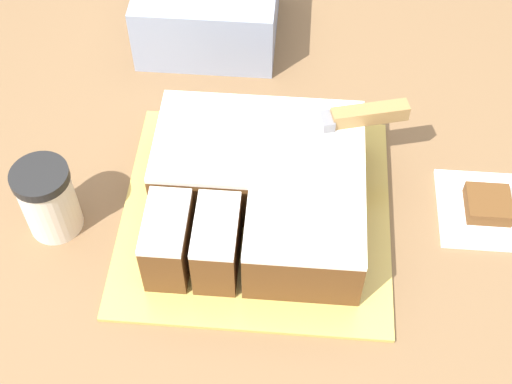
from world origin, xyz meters
name	(u,v)px	position (x,y,z in m)	size (l,w,h in m)	color
countertop	(219,345)	(0.00, 0.00, 0.45)	(1.40, 1.10, 0.90)	brown
cake_board	(256,213)	(0.07, -0.01, 0.91)	(0.37, 0.36, 0.01)	gold
cake	(259,190)	(0.07, -0.01, 0.95)	(0.28, 0.27, 0.09)	brown
knife	(347,118)	(0.19, 0.08, 1.01)	(0.27, 0.09, 0.02)	silver
coffee_cup	(48,199)	(-0.20, -0.05, 0.96)	(0.08, 0.08, 0.11)	beige
paper_napkin	(486,210)	(0.39, 0.02, 0.91)	(0.13, 0.13, 0.01)	white
brownie	(488,204)	(0.39, 0.02, 0.92)	(0.06, 0.06, 0.02)	brown
storage_box	(209,7)	(-0.04, 0.36, 0.96)	(0.22, 0.20, 0.11)	#8C99B2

